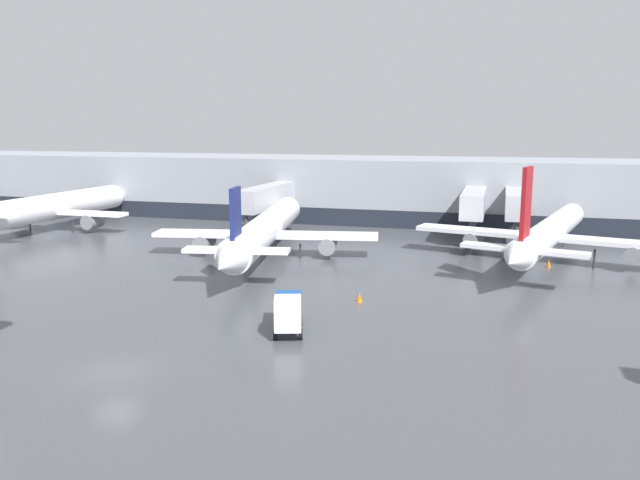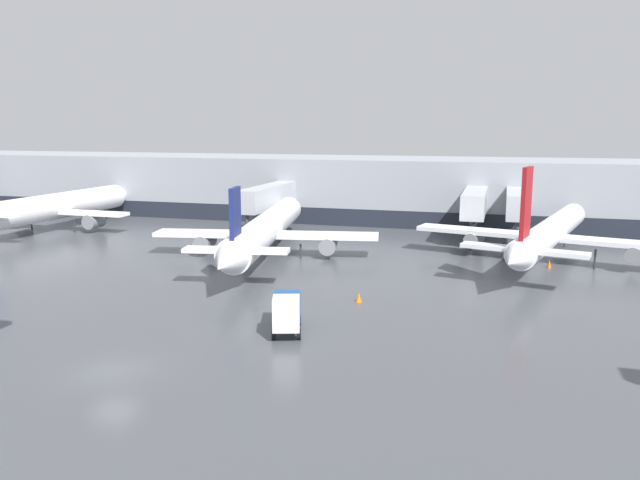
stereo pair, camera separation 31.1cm
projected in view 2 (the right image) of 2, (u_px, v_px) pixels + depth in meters
The scene contains 8 objects.
ground_plane at pixel (113, 371), 34.80m from camera, with size 320.00×320.00×0.00m, color #424449.
terminal_building at pixel (360, 188), 92.31m from camera, with size 160.00×30.87×9.00m.
parked_jet_1 at pixel (55, 207), 81.68m from camera, with size 21.21×33.87×10.04m.
parked_jet_2 at pixel (550, 233), 61.85m from camera, with size 27.06×34.21×10.27m.
parked_jet_3 at pixel (266, 229), 65.48m from camera, with size 23.80×38.60×8.53m.
service_truck_1 at pixel (287, 310), 41.10m from camera, with size 3.16×5.14×2.77m.
traffic_cone_0 at pixel (549, 264), 60.35m from camera, with size 0.41×0.41×0.78m.
traffic_cone_1 at pixel (359, 298), 48.55m from camera, with size 0.51×0.51×0.70m.
Camera 2 is at (20.39, -28.33, 13.45)m, focal length 35.00 mm.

